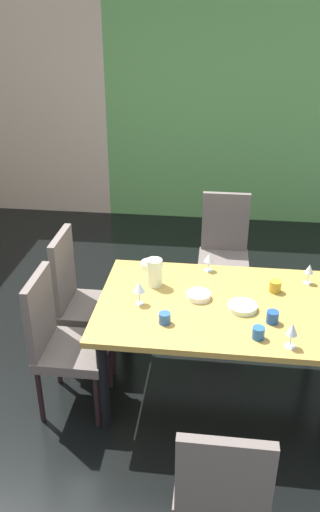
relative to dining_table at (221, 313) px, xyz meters
name	(u,v)px	position (x,y,z in m)	size (l,w,h in m)	color
ground_plane	(117,367)	(-0.77, 0.16, -0.66)	(5.42, 6.38, 0.02)	black
back_panel_interior	(28,107)	(-2.47, 3.30, 0.70)	(2.01, 0.10, 2.70)	beige
garden_window_panel	(248,112)	(0.24, 3.30, 0.70)	(3.41, 0.10, 2.70)	#61A054
dining_table	(221,313)	(0.00, 0.00, 0.00)	(1.64, 1.07, 0.73)	#B38E40
chair_head_far	(224,247)	(0.02, 1.23, -0.10)	(0.44, 0.45, 1.02)	#615752
chair_head_near	(222,482)	(0.03, -1.22, -0.14)	(0.44, 0.44, 0.91)	#615752
chair_left_near	(60,338)	(-1.04, -0.26, -0.11)	(0.45, 0.44, 0.99)	#615752
chair_left_far	(80,295)	(-1.04, 0.26, -0.09)	(0.45, 0.44, 1.04)	#615752
wine_glass_near_shelf	(309,270)	(0.60, 0.34, 0.19)	(0.06, 0.06, 0.15)	silver
wine_glass_right	(209,258)	(-0.11, 0.45, 0.18)	(0.07, 0.07, 0.14)	silver
wine_glass_west	(292,330)	(0.39, -0.42, 0.20)	(0.07, 0.07, 0.16)	silver
wine_glass_east	(139,287)	(-0.54, -0.07, 0.20)	(0.08, 0.08, 0.16)	silver
serving_bowl_center	(242,307)	(0.13, -0.06, 0.10)	(0.19, 0.19, 0.04)	beige
serving_bowl_rear	(151,264)	(-0.54, 0.45, 0.10)	(0.15, 0.15, 0.04)	silver
serving_bowl_near_window	(198,296)	(-0.16, 0.04, 0.10)	(0.16, 0.16, 0.04)	white
cup_south	(258,333)	(0.22, -0.36, 0.12)	(0.07, 0.07, 0.07)	#235493
cup_corner	(272,317)	(0.31, -0.19, 0.12)	(0.08, 0.08, 0.08)	#1D4592
cup_left	(275,286)	(0.36, 0.20, 0.12)	(0.08, 0.08, 0.08)	#AD8A25
cup_front	(165,318)	(-0.35, -0.27, 0.11)	(0.07, 0.07, 0.07)	#295498
pitcher_north	(155,272)	(-0.47, 0.19, 0.18)	(0.12, 0.11, 0.20)	#E2EEC5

